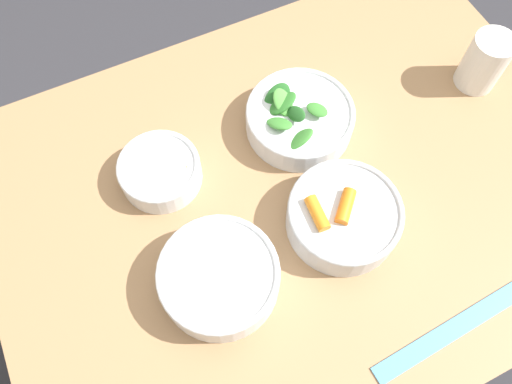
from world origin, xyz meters
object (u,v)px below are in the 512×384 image
at_px(bowl_greens, 299,118).
at_px(bowl_beans_hotdog, 219,278).
at_px(bowl_carrots, 343,216).
at_px(cup, 484,62).
at_px(bowl_cookies, 160,171).
at_px(ruler, 463,324).

bearing_deg(bowl_greens, bowl_beans_hotdog, 40.02).
bearing_deg(bowl_carrots, bowl_beans_hotdog, 1.52).
bearing_deg(cup, bowl_beans_hotdog, 14.41).
distance_m(bowl_beans_hotdog, cup, 0.62).
xyz_separation_m(bowl_beans_hotdog, bowl_cookies, (0.02, -0.21, -0.00)).
distance_m(bowl_greens, cup, 0.36).
relative_size(bowl_cookies, cup, 1.29).
height_order(bowl_beans_hotdog, bowl_cookies, bowl_beans_hotdog).
xyz_separation_m(bowl_carrots, ruler, (-0.09, 0.22, -0.03)).
relative_size(bowl_cookies, ruler, 0.44).
height_order(bowl_beans_hotdog, cup, cup).
height_order(bowl_cookies, ruler, bowl_cookies).
xyz_separation_m(bowl_carrots, bowl_greens, (-0.02, -0.20, -0.00)).
xyz_separation_m(bowl_greens, bowl_cookies, (0.26, -0.01, -0.00)).
relative_size(bowl_beans_hotdog, bowl_cookies, 1.33).
xyz_separation_m(bowl_carrots, cup, (-0.38, -0.15, 0.02)).
xyz_separation_m(bowl_beans_hotdog, cup, (-0.60, -0.15, 0.02)).
bearing_deg(ruler, bowl_greens, -81.83).
relative_size(bowl_carrots, ruler, 0.57).
distance_m(bowl_beans_hotdog, bowl_cookies, 0.21).
distance_m(bowl_cookies, cup, 0.62).
distance_m(bowl_carrots, bowl_greens, 0.20).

